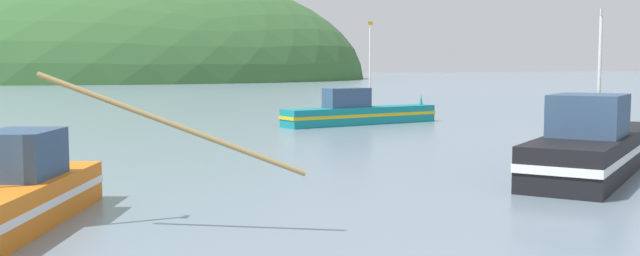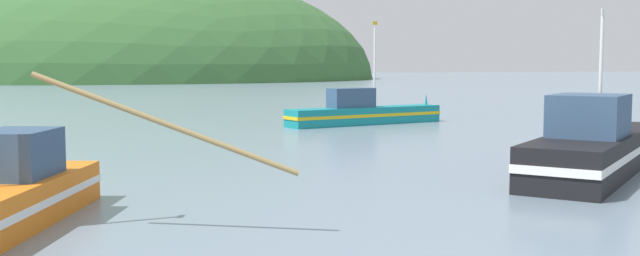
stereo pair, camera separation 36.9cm
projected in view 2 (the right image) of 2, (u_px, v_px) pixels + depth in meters
The scene contains 3 objects.
hill_far_left at pixel (119, 79), 174.18m from camera, with size 125.63×100.50×55.04m, color #386633.
fishing_boat_black at pixel (595, 147), 24.01m from camera, with size 10.21×9.32×5.48m.
fishing_boat_teal at pixel (363, 113), 43.59m from camera, with size 10.62×4.39×6.22m.
Camera 2 is at (0.38, 5.00, 3.64)m, focal length 40.47 mm.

